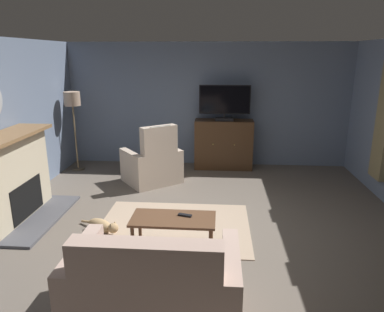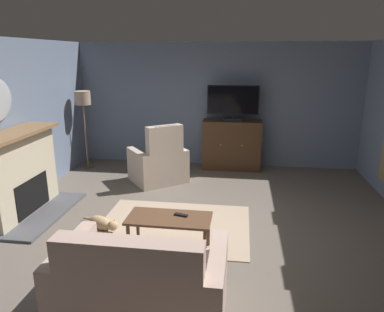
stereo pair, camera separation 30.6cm
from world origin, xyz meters
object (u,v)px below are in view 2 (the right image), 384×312
at_px(cat, 102,223).
at_px(floor_lamp, 83,105).
at_px(coffee_table, 169,221).
at_px(armchair_angled_to_table, 159,164).
at_px(sofa_floral, 141,286).
at_px(tv_remote, 181,215).
at_px(fireplace, 19,176).
at_px(television, 233,102).
at_px(tv_cabinet, 232,146).

bearing_deg(cat, floor_lamp, 117.25).
xyz_separation_m(coffee_table, armchair_angled_to_table, (-0.70, 2.47, -0.05)).
relative_size(sofa_floral, armchair_angled_to_table, 1.23).
xyz_separation_m(coffee_table, tv_remote, (0.14, 0.06, 0.07)).
bearing_deg(floor_lamp, fireplace, -90.05).
height_order(television, cat, television).
bearing_deg(floor_lamp, coffee_table, -52.14).
relative_size(tv_cabinet, cat, 1.89).
height_order(fireplace, tv_cabinet, fireplace).
relative_size(television, tv_remote, 6.15).
height_order(coffee_table, tv_remote, tv_remote).
bearing_deg(cat, fireplace, 167.05).
height_order(tv_cabinet, sofa_floral, tv_cabinet).
bearing_deg(fireplace, television, 41.01).
bearing_deg(tv_remote, cat, 177.96).
relative_size(tv_cabinet, tv_remote, 7.17).
xyz_separation_m(television, tv_remote, (-0.50, -3.37, -0.96)).
bearing_deg(armchair_angled_to_table, cat, -99.67).
bearing_deg(television, fireplace, -138.99).
xyz_separation_m(tv_remote, armchair_angled_to_table, (-0.84, 2.41, -0.12)).
height_order(tv_cabinet, cat, tv_cabinet).
bearing_deg(tv_cabinet, television, -90.00).
bearing_deg(tv_cabinet, sofa_floral, -98.12).
relative_size(tv_cabinet, armchair_angled_to_table, 0.97).
bearing_deg(tv_cabinet, coffee_table, -100.41).
bearing_deg(tv_remote, television, 96.79).
relative_size(sofa_floral, floor_lamp, 0.93).
height_order(fireplace, tv_remote, fireplace).
relative_size(coffee_table, sofa_floral, 0.67).
distance_m(armchair_angled_to_table, cat, 2.08).
xyz_separation_m(fireplace, coffee_table, (2.45, -0.75, -0.21)).
height_order(fireplace, television, television).
bearing_deg(fireplace, tv_cabinet, 41.57).
distance_m(fireplace, television, 4.17).
height_order(tv_cabinet, television, television).
height_order(tv_remote, cat, tv_remote).
distance_m(tv_cabinet, coffee_table, 3.55).
bearing_deg(tv_cabinet, fireplace, -138.43).
height_order(fireplace, sofa_floral, fireplace).
relative_size(coffee_table, tv_remote, 6.04).
xyz_separation_m(tv_cabinet, coffee_table, (-0.64, -3.49, -0.09)).
bearing_deg(sofa_floral, fireplace, 141.48).
height_order(television, floor_lamp, television).
relative_size(coffee_table, floor_lamp, 0.63).
bearing_deg(television, tv_cabinet, 90.00).
bearing_deg(coffee_table, fireplace, 162.91).
xyz_separation_m(coffee_table, sofa_floral, (-0.02, -1.18, -0.08)).
bearing_deg(tv_remote, coffee_table, -140.89).
bearing_deg(television, sofa_floral, -98.21).
distance_m(coffee_table, armchair_angled_to_table, 2.57).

